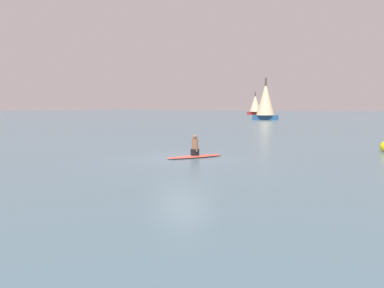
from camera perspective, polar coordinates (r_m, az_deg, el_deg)
ground_plane at (r=17.38m, az=-1.41°, el=-2.18°), size 400.00×400.00×0.00m
surfboard at (r=17.70m, az=0.44°, el=-1.88°), size 2.91×1.98×0.10m
person_paddler at (r=17.64m, az=0.44°, el=-0.29°), size 0.41×0.41×0.98m
sailboat_far_right at (r=116.17m, az=9.47°, el=5.94°), size 4.35×4.97×6.72m
sailboat_far_left at (r=69.85m, az=10.98°, el=6.47°), size 4.13×4.86×7.51m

